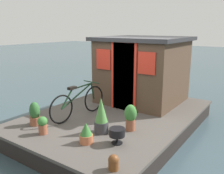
# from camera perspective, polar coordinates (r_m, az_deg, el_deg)

# --- Properties ---
(ground_plane) EXTENTS (60.00, 60.00, 0.00)m
(ground_plane) POSITION_cam_1_polar(r_m,az_deg,el_deg) (6.20, 1.07, -9.78)
(ground_plane) COLOR #384C54
(houseboat_deck) EXTENTS (4.81, 3.37, 0.42)m
(houseboat_deck) POSITION_cam_1_polar(r_m,az_deg,el_deg) (6.12, 1.08, -7.95)
(houseboat_deck) COLOR #4C4742
(houseboat_deck) RESTS_ON ground_plane
(houseboat_cabin) EXTENTS (2.16, 2.27, 1.81)m
(houseboat_cabin) POSITION_cam_1_polar(r_m,az_deg,el_deg) (6.89, 7.12, 4.14)
(houseboat_cabin) COLOR #4C3828
(houseboat_cabin) RESTS_ON houseboat_deck
(bicycle) EXTENTS (1.68, 0.50, 0.78)m
(bicycle) POSITION_cam_1_polar(r_m,az_deg,el_deg) (5.73, -7.81, -3.51)
(bicycle) COLOR black
(bicycle) RESTS_ON houseboat_deck
(potted_plant_sage) EXTENTS (0.25, 0.25, 0.39)m
(potted_plant_sage) POSITION_cam_1_polar(r_m,az_deg,el_deg) (4.51, -6.08, -10.73)
(potted_plant_sage) COLOR #B2603D
(potted_plant_sage) RESTS_ON houseboat_deck
(potted_plant_succulent) EXTENTS (0.23, 0.23, 0.51)m
(potted_plant_succulent) POSITION_cam_1_polar(r_m,az_deg,el_deg) (5.51, -17.61, -6.08)
(potted_plant_succulent) COLOR #935138
(potted_plant_succulent) RESTS_ON houseboat_deck
(potted_plant_mint) EXTENTS (0.19, 0.19, 0.36)m
(potted_plant_mint) POSITION_cam_1_polar(r_m,az_deg,el_deg) (5.03, -15.93, -8.50)
(potted_plant_mint) COLOR #935138
(potted_plant_mint) RESTS_ON houseboat_deck
(potted_plant_rosemary) EXTENTS (0.25, 0.25, 0.54)m
(potted_plant_rosemary) POSITION_cam_1_polar(r_m,az_deg,el_deg) (4.99, 4.35, -6.91)
(potted_plant_rosemary) COLOR #935138
(potted_plant_rosemary) RESTS_ON houseboat_deck
(potted_plant_basil) EXTENTS (0.28, 0.28, 0.72)m
(potted_plant_basil) POSITION_cam_1_polar(r_m,az_deg,el_deg) (4.85, -2.55, -6.85)
(potted_plant_basil) COLOR #38383D
(potted_plant_basil) RESTS_ON houseboat_deck
(charcoal_grill) EXTENTS (0.29, 0.29, 0.29)m
(charcoal_grill) POSITION_cam_1_polar(r_m,az_deg,el_deg) (4.46, 1.20, -10.72)
(charcoal_grill) COLOR black
(charcoal_grill) RESTS_ON houseboat_deck
(mooring_bollard) EXTENTS (0.16, 0.16, 0.24)m
(mooring_bollard) POSITION_cam_1_polar(r_m,az_deg,el_deg) (3.75, 0.35, -17.19)
(mooring_bollard) COLOR brown
(mooring_bollard) RESTS_ON houseboat_deck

